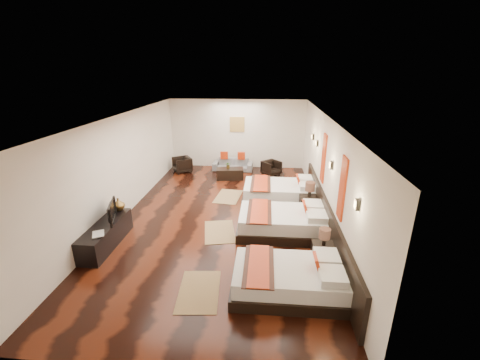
# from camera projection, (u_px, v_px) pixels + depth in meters

# --- Properties ---
(floor) EXTENTS (5.50, 9.50, 0.01)m
(floor) POSITION_uv_depth(u_px,v_px,m) (222.00, 217.00, 8.73)
(floor) COLOR black
(floor) RESTS_ON ground
(ceiling) EXTENTS (5.50, 9.50, 0.01)m
(ceiling) POSITION_uv_depth(u_px,v_px,m) (220.00, 117.00, 7.77)
(ceiling) COLOR white
(ceiling) RESTS_ON floor
(back_wall) EXTENTS (5.50, 0.01, 2.80)m
(back_wall) POSITION_uv_depth(u_px,v_px,m) (237.00, 134.00, 12.70)
(back_wall) COLOR silver
(back_wall) RESTS_ON floor
(left_wall) EXTENTS (0.01, 9.50, 2.80)m
(left_wall) POSITION_uv_depth(u_px,v_px,m) (122.00, 167.00, 8.47)
(left_wall) COLOR silver
(left_wall) RESTS_ON floor
(right_wall) EXTENTS (0.01, 9.50, 2.80)m
(right_wall) POSITION_uv_depth(u_px,v_px,m) (325.00, 173.00, 8.03)
(right_wall) COLOR silver
(right_wall) RESTS_ON floor
(headboard_panel) EXTENTS (0.08, 6.60, 0.90)m
(headboard_panel) POSITION_uv_depth(u_px,v_px,m) (326.00, 219.00, 7.61)
(headboard_panel) COLOR black
(headboard_panel) RESTS_ON floor
(bed_near) EXTENTS (2.11, 1.32, 0.80)m
(bed_near) POSITION_uv_depth(u_px,v_px,m) (290.00, 279.00, 5.74)
(bed_near) COLOR black
(bed_near) RESTS_ON floor
(bed_mid) EXTENTS (2.28, 1.43, 0.87)m
(bed_mid) POSITION_uv_depth(u_px,v_px,m) (284.00, 222.00, 7.81)
(bed_mid) COLOR black
(bed_mid) RESTS_ON floor
(bed_far) EXTENTS (2.32, 1.46, 0.88)m
(bed_far) POSITION_uv_depth(u_px,v_px,m) (281.00, 192.00, 9.65)
(bed_far) COLOR black
(bed_far) RESTS_ON floor
(nightstand_a) EXTENTS (0.44, 0.44, 0.87)m
(nightstand_a) POSITION_uv_depth(u_px,v_px,m) (323.00, 253.00, 6.50)
(nightstand_a) COLOR black
(nightstand_a) RESTS_ON floor
(nightstand_b) EXTENTS (0.50, 0.50, 0.99)m
(nightstand_b) POSITION_uv_depth(u_px,v_px,m) (309.00, 203.00, 8.74)
(nightstand_b) COLOR black
(nightstand_b) RESTS_ON floor
(jute_mat_near) EXTENTS (0.85, 1.26, 0.01)m
(jute_mat_near) POSITION_uv_depth(u_px,v_px,m) (199.00, 291.00, 5.82)
(jute_mat_near) COLOR #96774C
(jute_mat_near) RESTS_ON floor
(jute_mat_mid) EXTENTS (0.96, 1.32, 0.01)m
(jute_mat_mid) POSITION_uv_depth(u_px,v_px,m) (220.00, 232.00, 7.92)
(jute_mat_mid) COLOR #96774C
(jute_mat_mid) RESTS_ON floor
(jute_mat_far) EXTENTS (0.89, 1.28, 0.01)m
(jute_mat_far) POSITION_uv_depth(u_px,v_px,m) (228.00, 196.00, 10.08)
(jute_mat_far) COLOR #96774C
(jute_mat_far) RESTS_ON floor
(tv_console) EXTENTS (0.50, 1.80, 0.55)m
(tv_console) POSITION_uv_depth(u_px,v_px,m) (106.00, 235.00, 7.25)
(tv_console) COLOR black
(tv_console) RESTS_ON floor
(tv) EXTENTS (0.36, 0.80, 0.47)m
(tv) POSITION_uv_depth(u_px,v_px,m) (109.00, 212.00, 7.25)
(tv) COLOR black
(tv) RESTS_ON tv_console
(book) EXTENTS (0.36, 0.40, 0.03)m
(book) POSITION_uv_depth(u_px,v_px,m) (92.00, 235.00, 6.65)
(book) COLOR black
(book) RESTS_ON tv_console
(figurine) EXTENTS (0.31, 0.31, 0.32)m
(figurine) POSITION_uv_depth(u_px,v_px,m) (118.00, 204.00, 7.82)
(figurine) COLOR brown
(figurine) RESTS_ON tv_console
(sofa) EXTENTS (1.63, 0.69, 0.47)m
(sofa) POSITION_uv_depth(u_px,v_px,m) (233.00, 165.00, 12.63)
(sofa) COLOR slate
(sofa) RESTS_ON floor
(armchair_left) EXTENTS (0.92, 0.91, 0.61)m
(armchair_left) POSITION_uv_depth(u_px,v_px,m) (182.00, 165.00, 12.38)
(armchair_left) COLOR black
(armchair_left) RESTS_ON floor
(armchair_right) EXTENTS (0.87, 0.87, 0.57)m
(armchair_right) POSITION_uv_depth(u_px,v_px,m) (271.00, 168.00, 12.05)
(armchair_right) COLOR black
(armchair_right) RESTS_ON floor
(coffee_table) EXTENTS (1.06, 0.63, 0.40)m
(coffee_table) POSITION_uv_depth(u_px,v_px,m) (230.00, 174.00, 11.66)
(coffee_table) COLOR black
(coffee_table) RESTS_ON floor
(table_plant) EXTENTS (0.25, 0.23, 0.25)m
(table_plant) POSITION_uv_depth(u_px,v_px,m) (228.00, 165.00, 11.59)
(table_plant) COLOR #215A1E
(table_plant) RESTS_ON coffee_table
(orange_panel_a) EXTENTS (0.04, 0.40, 1.30)m
(orange_panel_a) POSITION_uv_depth(u_px,v_px,m) (342.00, 189.00, 6.15)
(orange_panel_a) COLOR #D86014
(orange_panel_a) RESTS_ON right_wall
(orange_panel_b) EXTENTS (0.04, 0.40, 1.30)m
(orange_panel_b) POSITION_uv_depth(u_px,v_px,m) (324.00, 158.00, 8.21)
(orange_panel_b) COLOR #D86014
(orange_panel_b) RESTS_ON right_wall
(sconce_near) EXTENTS (0.07, 0.12, 0.18)m
(sconce_near) POSITION_uv_depth(u_px,v_px,m) (357.00, 205.00, 5.07)
(sconce_near) COLOR black
(sconce_near) RESTS_ON right_wall
(sconce_mid) EXTENTS (0.07, 0.12, 0.18)m
(sconce_mid) POSITION_uv_depth(u_px,v_px,m) (331.00, 165.00, 7.13)
(sconce_mid) COLOR black
(sconce_mid) RESTS_ON right_wall
(sconce_far) EXTENTS (0.07, 0.12, 0.18)m
(sconce_far) POSITION_uv_depth(u_px,v_px,m) (317.00, 143.00, 9.19)
(sconce_far) COLOR black
(sconce_far) RESTS_ON right_wall
(sconce_lounge) EXTENTS (0.07, 0.12, 0.18)m
(sconce_lounge) POSITION_uv_depth(u_px,v_px,m) (313.00, 137.00, 10.03)
(sconce_lounge) COLOR black
(sconce_lounge) RESTS_ON right_wall
(gold_artwork) EXTENTS (0.60, 0.04, 0.60)m
(gold_artwork) POSITION_uv_depth(u_px,v_px,m) (237.00, 124.00, 12.54)
(gold_artwork) COLOR #AD873F
(gold_artwork) RESTS_ON back_wall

